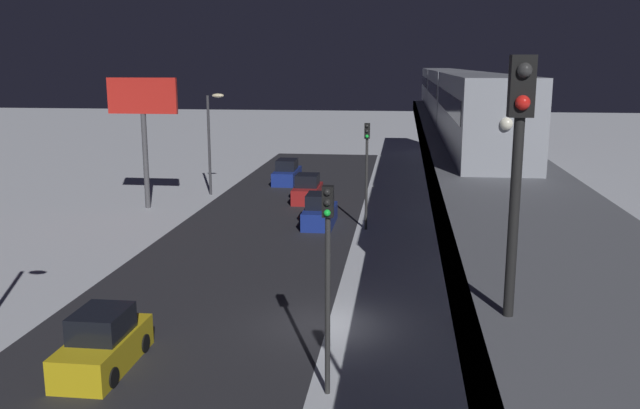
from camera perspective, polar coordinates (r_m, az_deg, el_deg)
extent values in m
plane|color=silver|center=(26.11, -0.24, -10.19)|extent=(240.00, 240.00, 0.00)
cube|color=#28282D|center=(27.19, -11.12, -9.50)|extent=(11.00, 98.65, 0.01)
cube|color=slate|center=(24.63, 15.09, 1.46)|extent=(5.00, 98.65, 0.80)
cube|color=#38383D|center=(24.41, 9.55, 1.61)|extent=(0.24, 96.67, 0.80)
cylinder|color=slate|center=(66.77, 10.04, 5.45)|extent=(1.40, 1.40, 5.13)
cylinder|color=slate|center=(52.81, 10.79, 3.77)|extent=(1.40, 1.40, 5.13)
cylinder|color=slate|center=(38.94, 12.07, 0.88)|extent=(1.40, 1.40, 5.13)
cylinder|color=slate|center=(25.31, 14.73, -5.15)|extent=(1.40, 1.40, 5.13)
cube|color=#999EA8|center=(32.84, 13.26, 7.75)|extent=(2.90, 18.00, 3.40)
cube|color=black|center=(32.81, 13.29, 8.46)|extent=(2.94, 16.20, 0.90)
cube|color=#999EA8|center=(51.35, 11.08, 9.21)|extent=(2.90, 18.00, 3.40)
cube|color=black|center=(51.33, 11.10, 9.67)|extent=(2.94, 16.20, 0.90)
cube|color=#999EA8|center=(69.90, 10.05, 9.90)|extent=(2.90, 18.00, 3.40)
cube|color=black|center=(69.89, 10.07, 10.23)|extent=(2.94, 16.20, 0.90)
sphere|color=white|center=(23.87, 15.54, 6.62)|extent=(0.44, 0.44, 0.44)
cylinder|color=black|center=(10.62, 16.13, -0.96)|extent=(0.16, 0.16, 3.20)
cube|color=black|center=(10.38, 16.75, 9.60)|extent=(0.36, 0.28, 0.90)
sphere|color=#333333|center=(10.22, 16.98, 10.85)|extent=(0.22, 0.22, 0.22)
sphere|color=red|center=(10.24, 16.82, 8.27)|extent=(0.22, 0.22, 0.22)
cube|color=gold|center=(23.64, -17.90, -11.79)|extent=(1.80, 4.21, 1.10)
cube|color=black|center=(23.27, -18.05, -9.56)|extent=(1.58, 2.02, 0.87)
cylinder|color=black|center=(22.32, -17.24, -13.85)|extent=(0.20, 0.64, 0.64)
cylinder|color=black|center=(23.04, -21.23, -13.29)|extent=(0.20, 0.64, 0.64)
cylinder|color=black|center=(24.49, -14.72, -11.32)|extent=(0.20, 0.64, 0.64)
cylinder|color=black|center=(25.15, -18.41, -10.92)|extent=(0.20, 0.64, 0.64)
cube|color=#A51E1E|center=(48.82, -1.07, 0.93)|extent=(1.80, 4.13, 1.10)
cube|color=black|center=(48.64, -1.07, 2.07)|extent=(1.58, 1.98, 0.87)
cube|color=navy|center=(41.57, -0.01, -1.00)|extent=(1.80, 4.26, 1.10)
cube|color=black|center=(41.36, -0.01, 0.33)|extent=(1.58, 2.04, 0.87)
cube|color=navy|center=(56.48, -2.82, 2.42)|extent=(1.80, 4.79, 1.10)
cube|color=black|center=(56.33, -2.83, 3.41)|extent=(1.58, 2.30, 0.87)
cylinder|color=#2D2D2D|center=(20.05, 0.65, -8.73)|extent=(0.16, 0.16, 5.50)
cube|color=black|center=(19.16, 0.67, 0.27)|extent=(0.32, 0.32, 0.90)
sphere|color=black|center=(18.93, 0.62, 1.05)|extent=(0.20, 0.20, 0.20)
sphere|color=black|center=(18.99, 0.61, 0.16)|extent=(0.20, 0.20, 0.20)
sphere|color=#19E53F|center=(19.05, 0.61, -0.72)|extent=(0.20, 0.20, 0.20)
cylinder|color=#2D2D2D|center=(40.08, 3.96, 1.70)|extent=(0.16, 0.16, 5.50)
cube|color=black|center=(39.64, 4.03, 6.25)|extent=(0.32, 0.32, 0.90)
sphere|color=black|center=(39.44, 4.02, 6.66)|extent=(0.20, 0.20, 0.20)
sphere|color=black|center=(39.46, 4.01, 6.23)|extent=(0.20, 0.20, 0.20)
sphere|color=#19E53F|center=(39.50, 4.01, 5.80)|extent=(0.20, 0.20, 0.20)
cylinder|color=#4C4C51|center=(47.60, -14.58, 3.56)|extent=(0.36, 0.36, 6.50)
cube|color=red|center=(47.19, -14.86, 8.92)|extent=(4.80, 0.30, 2.40)
cylinder|color=#38383D|center=(51.46, -9.39, 4.94)|extent=(0.20, 0.20, 7.50)
ellipsoid|color=#F4E5B2|center=(50.93, -8.66, 9.13)|extent=(0.90, 0.44, 0.30)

